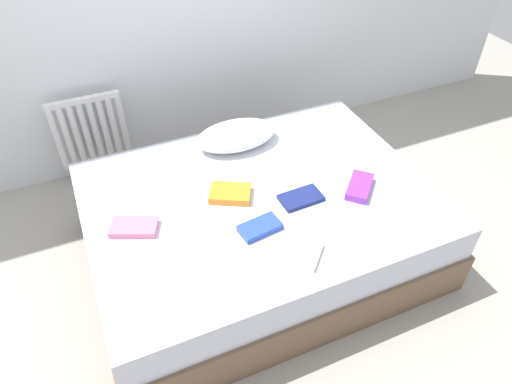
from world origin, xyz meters
TOP-DOWN VIEW (x-y plane):
  - ground_plane at (0.00, 0.00)m, footprint 8.00×8.00m
  - bed at (0.00, 0.00)m, footprint 2.00×1.50m
  - radiator at (-0.79, 1.20)m, footprint 0.50×0.04m
  - pillow at (0.06, 0.52)m, footprint 0.53×0.32m
  - textbook_orange at (-0.16, 0.05)m, footprint 0.28×0.25m
  - textbook_navy at (0.20, -0.13)m, footprint 0.25×0.15m
  - textbook_white at (0.02, -0.51)m, footprint 0.24×0.24m
  - textbook_blue at (-0.11, -0.26)m, footprint 0.23×0.15m
  - textbook_pink at (-0.72, 0.01)m, footprint 0.28×0.22m
  - textbook_purple at (0.55, -0.19)m, footprint 0.26×0.26m

SIDE VIEW (x-z plane):
  - ground_plane at x=0.00m, z-range 0.00..0.00m
  - bed at x=0.00m, z-range 0.00..0.50m
  - radiator at x=-0.79m, z-range 0.14..0.68m
  - textbook_white at x=0.02m, z-range 0.50..0.52m
  - textbook_navy at x=0.20m, z-range 0.50..0.53m
  - textbook_blue at x=-0.11m, z-range 0.50..0.54m
  - textbook_pink at x=-0.72m, z-range 0.50..0.54m
  - textbook_orange at x=-0.16m, z-range 0.50..0.54m
  - textbook_purple at x=0.55m, z-range 0.50..0.55m
  - pillow at x=0.06m, z-range 0.50..0.64m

